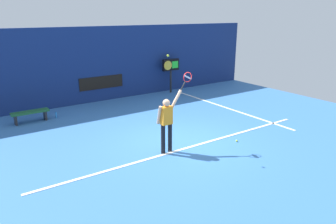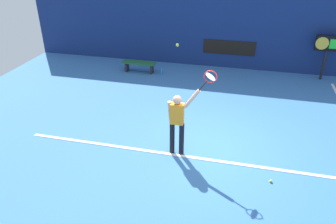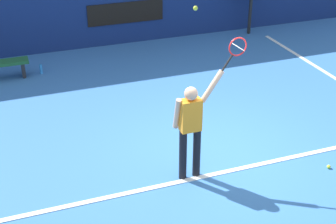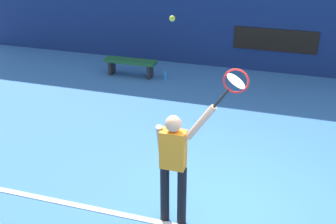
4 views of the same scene
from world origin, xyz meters
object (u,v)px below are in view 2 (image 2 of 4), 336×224
(scoreboard_clock, at_px, (328,45))
(water_bottle, at_px, (162,71))
(tennis_ball, at_px, (177,45))
(tennis_racket, at_px, (210,78))
(spare_ball, at_px, (271,181))
(court_bench, at_px, (139,64))
(tennis_player, at_px, (177,120))

(scoreboard_clock, xyz_separation_m, water_bottle, (-6.37, -0.96, -1.28))
(water_bottle, bearing_deg, tennis_ball, -71.52)
(tennis_racket, xyz_separation_m, scoreboard_clock, (3.80, 6.33, -0.83))
(spare_ball, bearing_deg, water_bottle, 125.20)
(tennis_racket, xyz_separation_m, court_bench, (-3.55, 5.37, -1.90))
(tennis_player, distance_m, tennis_ball, 1.96)
(water_bottle, bearing_deg, scoreboard_clock, 8.58)
(tennis_racket, relative_size, tennis_ball, 8.78)
(court_bench, xyz_separation_m, water_bottle, (0.98, 0.00, -0.22))
(scoreboard_clock, relative_size, spare_ball, 26.32)
(water_bottle, distance_m, spare_ball, 7.33)
(court_bench, height_order, spare_ball, court_bench)
(spare_ball, bearing_deg, scoreboard_clock, 72.87)
(spare_ball, bearing_deg, tennis_racket, 159.49)
(scoreboard_clock, distance_m, court_bench, 7.48)
(scoreboard_clock, relative_size, court_bench, 1.28)
(tennis_racket, bearing_deg, scoreboard_clock, 59.04)
(tennis_player, height_order, tennis_racket, tennis_racket)
(tennis_player, xyz_separation_m, spare_ball, (2.40, -0.62, -0.97))
(water_bottle, relative_size, spare_ball, 3.53)
(court_bench, distance_m, water_bottle, 1.00)
(court_bench, bearing_deg, spare_ball, -49.03)
(tennis_racket, bearing_deg, tennis_player, 179.67)
(tennis_ball, height_order, court_bench, tennis_ball)
(tennis_player, bearing_deg, court_bench, 117.60)
(tennis_player, relative_size, scoreboard_clock, 1.07)
(tennis_racket, distance_m, water_bottle, 6.32)
(spare_ball, bearing_deg, court_bench, 130.97)
(water_bottle, height_order, spare_ball, water_bottle)
(scoreboard_clock, bearing_deg, court_bench, -172.55)
(court_bench, bearing_deg, tennis_ball, -62.83)
(tennis_player, xyz_separation_m, tennis_racket, (0.74, -0.00, 1.23))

